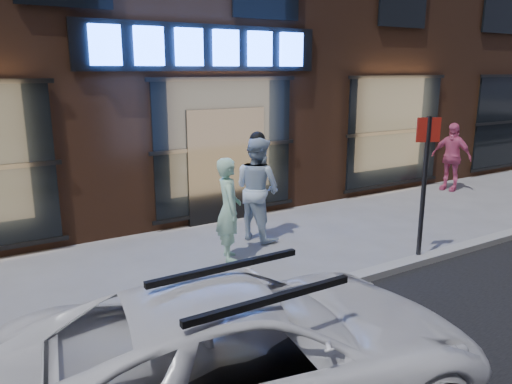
# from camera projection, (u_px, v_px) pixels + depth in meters

# --- Properties ---
(ground) EXTENTS (90.00, 90.00, 0.00)m
(ground) POSITION_uv_depth(u_px,v_px,m) (349.00, 284.00, 7.61)
(ground) COLOR slate
(ground) RESTS_ON ground
(curb) EXTENTS (60.00, 0.25, 0.12)m
(curb) POSITION_uv_depth(u_px,v_px,m) (349.00, 280.00, 7.59)
(curb) COLOR gray
(curb) RESTS_ON ground
(man_bowtie) EXTENTS (0.61, 0.75, 1.77)m
(man_bowtie) POSITION_uv_depth(u_px,v_px,m) (229.00, 209.00, 8.42)
(man_bowtie) COLOR #B9F3C2
(man_bowtie) RESTS_ON ground
(man_cap) EXTENTS (0.98, 1.13, 1.98)m
(man_cap) POSITION_uv_depth(u_px,v_px,m) (257.00, 189.00, 9.44)
(man_cap) COLOR silver
(man_cap) RESTS_ON ground
(passerby) EXTENTS (0.71, 1.14, 1.82)m
(passerby) POSITION_uv_depth(u_px,v_px,m) (451.00, 157.00, 13.35)
(passerby) COLOR #DB5A8A
(passerby) RESTS_ON ground
(white_suv) EXTENTS (4.96, 2.89, 1.30)m
(white_suv) POSITION_uv_depth(u_px,v_px,m) (247.00, 352.00, 4.59)
(white_suv) COLOR white
(white_suv) RESTS_ON ground
(sign_post) EXTENTS (0.37, 0.19, 2.46)m
(sign_post) POSITION_uv_depth(u_px,v_px,m) (425.00, 176.00, 8.17)
(sign_post) COLOR #262628
(sign_post) RESTS_ON ground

